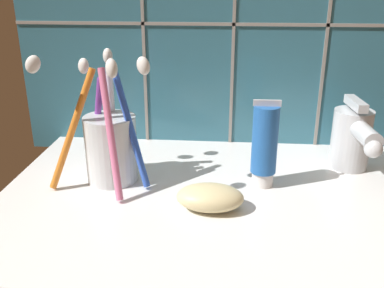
{
  "coord_description": "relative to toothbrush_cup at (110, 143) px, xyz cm",
  "views": [
    {
      "loc": [
        0.77,
        -49.35,
        28.1
      ],
      "look_at": [
        -3.55,
        1.29,
        8.36
      ],
      "focal_mm": 40.0,
      "sensor_mm": 36.0,
      "label": 1
    }
  ],
  "objects": [
    {
      "name": "sink_counter",
      "position": [
        14.8,
        -3.06,
        -6.47
      ],
      "size": [
        56.94,
        39.31,
        2.0
      ],
      "primitive_type": "cube",
      "color": "white",
      "rests_on": "ground"
    },
    {
      "name": "toothbrush_cup",
      "position": [
        0.0,
        0.0,
        0.0
      ],
      "size": [
        15.66,
        13.91,
        18.23
      ],
      "color": "silver",
      "rests_on": "sink_counter"
    },
    {
      "name": "toothpaste_tube",
      "position": [
        20.6,
        0.15,
        0.34
      ],
      "size": [
        3.53,
        3.36,
        11.86
      ],
      "color": "white",
      "rests_on": "sink_counter"
    },
    {
      "name": "sink_faucet",
      "position": [
        33.64,
        6.42,
        -0.56
      ],
      "size": [
        5.53,
        11.98,
        10.29
      ],
      "rotation": [
        0.0,
        0.0,
        -1.49
      ],
      "color": "silver",
      "rests_on": "sink_counter"
    },
    {
      "name": "soap_bar",
      "position": [
        13.87,
        -6.92,
        -3.93
      ],
      "size": [
        8.12,
        5.24,
        3.09
      ],
      "primitive_type": "ellipsoid",
      "color": "beige",
      "rests_on": "sink_counter"
    }
  ]
}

